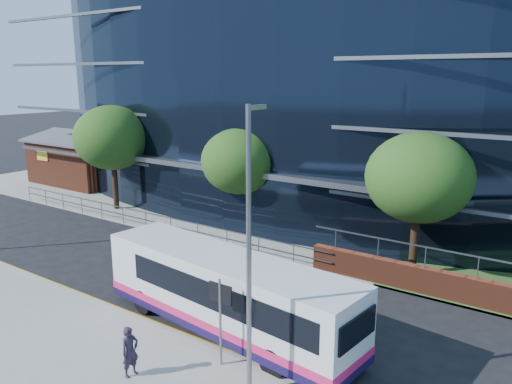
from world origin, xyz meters
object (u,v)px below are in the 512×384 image
Objects in this scene: pedestrian at (130,352)px; street_sign at (220,304)px; tree_far_a at (112,138)px; tree_far_c at (419,178)px; streetlight_east at (249,247)px; tree_far_b at (240,161)px; city_bus at (228,293)px; brick_pavilion at (87,160)px.

street_sign is at bearing -37.13° from pedestrian.
street_sign is 2.96m from pedestrian.
street_sign is 20.63m from tree_far_a.
streetlight_east is at bearing -95.11° from tree_far_c.
pedestrian is at bearing -132.63° from street_sign.
tree_far_b reaches higher than pedestrian.
streetlight_east is (1.50, -0.59, 2.29)m from street_sign.
tree_far_b is 0.76× the size of streetlight_east.
street_sign is at bearing -51.26° from city_bus.
city_bus is (-3.70, -8.72, -3.06)m from tree_far_c.
brick_pavilion is 10.48m from tree_far_a.
street_sign is (26.50, -15.09, 0.21)m from brick_pavilion.
city_bus is at bearing -27.57° from brick_pavilion.
pedestrian is at bearing -66.54° from tree_far_b.
tree_far_c reaches higher than tree_far_b.
tree_far_a is 0.87× the size of streetlight_east.
tree_far_b is at bearing 127.63° from streetlight_east.
brick_pavilion is 30.02m from pedestrian.
tree_far_c reaches higher than city_bus.
tree_far_a is 4.52× the size of pedestrian.
tree_far_a is 18.79m from city_bus.
tree_far_a is 22.05m from streetlight_east.
pedestrian is at bearing -93.12° from city_bus.
city_bus is (-1.20, 1.87, -0.67)m from street_sign.
tree_far_c is 11.22m from streetlight_east.
tree_far_b reaches higher than brick_pavilion.
tree_far_a is at bearing -26.55° from brick_pavilion.
brick_pavilion is 28.55m from city_bus.
tree_far_b is 11.49m from city_bus.
streetlight_east is 5.18× the size of pedestrian.
streetlight_east is (19.00, -11.17, -0.42)m from tree_far_a.
pedestrian is at bearing -157.21° from streetlight_east.
city_bus is at bearing 137.64° from streetlight_east.
tree_far_c is 4.22× the size of pedestrian.
tree_far_a is (-17.50, 10.59, 2.71)m from street_sign.
tree_far_c reaches higher than brick_pavilion.
streetlight_east is at bearing -61.71° from pedestrian.
streetlight_east is 5.04m from pedestrian.
brick_pavilion is at bearing 168.12° from tree_far_b.
city_bus is at bearing -28.13° from tree_far_a.
brick_pavilion is 30.49m from street_sign.
city_bus is 6.81× the size of pedestrian.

